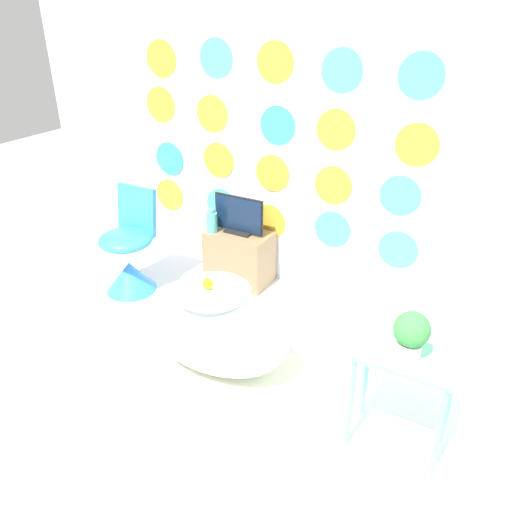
% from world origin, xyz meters
% --- Properties ---
extents(ground_plane, '(12.00, 12.00, 0.00)m').
position_xyz_m(ground_plane, '(0.00, 0.00, 0.00)').
color(ground_plane, silver).
extents(wall_back_dotted, '(4.69, 0.05, 2.60)m').
position_xyz_m(wall_back_dotted, '(-0.00, 2.20, 1.30)').
color(wall_back_dotted, white).
rests_on(wall_back_dotted, ground_plane).
extents(rug, '(1.40, 0.85, 0.01)m').
position_xyz_m(rug, '(0.22, 0.87, 0.00)').
color(rug, silver).
rests_on(rug, ground_plane).
extents(bathtub, '(1.03, 0.58, 0.58)m').
position_xyz_m(bathtub, '(0.21, 0.96, 0.29)').
color(bathtub, white).
rests_on(bathtub, ground_plane).
extents(rubber_duck, '(0.07, 0.08, 0.08)m').
position_xyz_m(rubber_duck, '(0.20, 0.94, 0.62)').
color(rubber_duck, yellow).
rests_on(rubber_duck, bathtub).
extents(chair, '(0.43, 0.43, 0.85)m').
position_xyz_m(chair, '(-0.91, 1.43, 0.29)').
color(chair, '#338CE0').
rests_on(chair, ground_plane).
extents(tv_cabinet, '(0.53, 0.33, 0.45)m').
position_xyz_m(tv_cabinet, '(-0.21, 1.99, 0.22)').
color(tv_cabinet, '#8E704C').
rests_on(tv_cabinet, ground_plane).
extents(tv, '(0.44, 0.12, 0.31)m').
position_xyz_m(tv, '(-0.21, 1.99, 0.59)').
color(tv, black).
rests_on(tv, tv_cabinet).
extents(vase, '(0.09, 0.09, 0.20)m').
position_xyz_m(vase, '(-0.42, 1.90, 0.54)').
color(vase, '#51B2AD').
rests_on(vase, tv_cabinet).
extents(side_table, '(0.49, 0.30, 0.59)m').
position_xyz_m(side_table, '(1.42, 0.88, 0.47)').
color(side_table, '#72D8B7').
rests_on(side_table, ground_plane).
extents(potted_plant_left, '(0.18, 0.18, 0.24)m').
position_xyz_m(potted_plant_left, '(1.42, 0.88, 0.73)').
color(potted_plant_left, beige).
rests_on(potted_plant_left, side_table).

